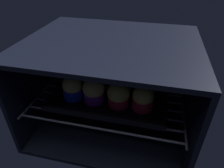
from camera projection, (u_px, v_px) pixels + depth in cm
name	position (u px, v px, depth cm)	size (l,w,h in cm)	color
oven_cavity	(114.00, 81.00, 80.36)	(59.00, 47.00, 37.00)	black
oven_rack	(111.00, 94.00, 78.78)	(54.80, 42.00, 0.80)	#444756
baking_tray	(112.00, 90.00, 79.12)	(42.13, 33.76, 2.20)	black
muffin_row0_col0	(73.00, 88.00, 72.32)	(7.20, 7.20, 8.86)	#1928B7
muffin_row0_col1	(94.00, 90.00, 70.37)	(7.82, 7.82, 9.30)	#7A238C
muffin_row0_col2	(118.00, 95.00, 68.74)	(7.80, 7.80, 8.82)	red
muffin_row0_col3	(143.00, 98.00, 67.18)	(7.20, 7.20, 8.73)	red
muffin_row1_col0	(81.00, 77.00, 79.17)	(7.20, 7.20, 8.48)	#0C8C84
muffin_row1_col1	(102.00, 79.00, 77.56)	(7.37, 7.37, 8.67)	#7A238C
muffin_row1_col2	(122.00, 82.00, 75.81)	(7.20, 7.20, 8.82)	silver
muffin_row1_col3	(145.00, 84.00, 74.15)	(7.44, 7.44, 8.74)	#0C8C84
muffin_row2_col0	(89.00, 66.00, 85.83)	(7.59, 7.59, 9.03)	#1928B7
muffin_row2_col1	(108.00, 69.00, 84.43)	(7.49, 7.49, 8.66)	red
muffin_row2_col2	(127.00, 72.00, 82.52)	(7.83, 7.83, 8.85)	#1928B7
muffin_row2_col3	(147.00, 73.00, 81.26)	(7.78, 7.78, 8.82)	silver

